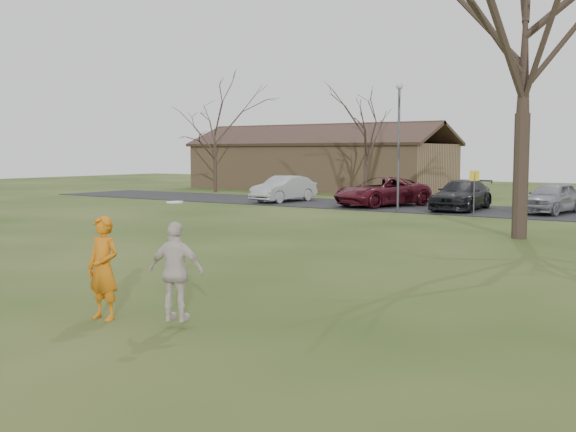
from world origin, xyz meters
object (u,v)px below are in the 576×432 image
object	(u,v)px
car_4	(552,198)
lamp_post	(399,130)
building	(320,165)
player_defender	(103,268)
car_3	(462,195)
car_1	(284,189)
car_2	(382,192)
big_tree	(525,28)
catching_play	(176,271)

from	to	relation	value
car_4	lamp_post	xyz separation A→B (m)	(-6.63, -2.76, 3.19)
building	lamp_post	bearing A→B (deg)	-47.91
player_defender	car_4	distance (m)	25.89
car_4	building	world-z (taller)	building
car_3	lamp_post	size ratio (longest dim) A/B	0.81
car_1	building	distance (m)	14.77
car_2	car_4	distance (m)	8.62
player_defender	car_1	size ratio (longest dim) A/B	0.40
big_tree	car_4	bearing A→B (deg)	97.62
player_defender	building	bearing A→B (deg)	113.37
car_3	catching_play	xyz separation A→B (m)	(4.31, -25.10, 0.18)
car_2	big_tree	bearing A→B (deg)	-24.24
car_1	car_3	xyz separation A→B (m)	(10.58, 0.27, -0.01)
car_1	car_4	size ratio (longest dim) A/B	1.05
car_4	player_defender	bearing A→B (deg)	-83.64
car_2	building	distance (m)	17.97
car_1	car_2	distance (m)	6.19
car_1	car_3	distance (m)	10.58
car_1	player_defender	bearing A→B (deg)	-58.15
car_3	lamp_post	xyz separation A→B (m)	(-2.41, -2.25, 3.19)
lamp_post	catching_play	bearing A→B (deg)	-73.60
car_4	car_2	bearing A→B (deg)	-166.81
building	lamp_post	distance (m)	20.99
big_tree	car_1	bearing A→B (deg)	149.61
player_defender	car_3	bearing A→B (deg)	93.23
building	car_3	bearing A→B (deg)	-38.90
building	car_4	bearing A→B (deg)	-31.71
building	big_tree	world-z (taller)	big_tree
car_2	catching_play	bearing A→B (deg)	-50.90
car_1	car_2	size ratio (longest dim) A/B	0.82
car_3	car_4	xyz separation A→B (m)	(4.21, 0.50, 0.00)
big_tree	lamp_post	bearing A→B (deg)	136.85
player_defender	catching_play	distance (m)	1.51
car_4	lamp_post	distance (m)	7.85
car_4	big_tree	distance (m)	12.07
car_4	lamp_post	bearing A→B (deg)	-147.97
player_defender	car_1	world-z (taller)	player_defender
car_1	car_2	world-z (taller)	car_2
car_1	car_4	xyz separation A→B (m)	(14.79, 0.77, -0.01)
player_defender	big_tree	world-z (taller)	big_tree
player_defender	car_1	bearing A→B (deg)	115.00
player_defender	catching_play	xyz separation A→B (m)	(1.49, 0.25, 0.05)
catching_play	big_tree	world-z (taller)	big_tree
car_3	car_4	size ratio (longest dim) A/B	1.17
car_2	building	xyz separation A→B (m)	(-12.02, 13.31, 1.12)
car_4	catching_play	distance (m)	25.60
car_1	lamp_post	bearing A→B (deg)	-9.92
car_4	catching_play	bearing A→B (deg)	-80.34
car_2	car_4	bearing A→B (deg)	23.68
player_defender	building	world-z (taller)	building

